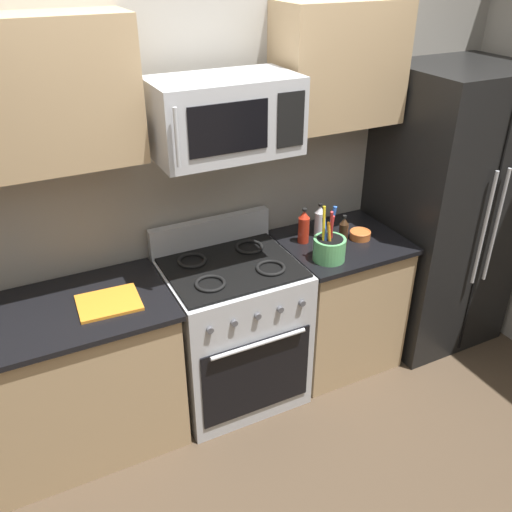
# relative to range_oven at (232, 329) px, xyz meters

# --- Properties ---
(ground_plane) EXTENTS (16.00, 16.00, 0.00)m
(ground_plane) POSITION_rel_range_oven_xyz_m (0.00, -0.73, -0.47)
(ground_plane) COLOR #473828
(wall_back) EXTENTS (8.00, 0.10, 2.60)m
(wall_back) POSITION_rel_range_oven_xyz_m (0.00, 0.40, 0.83)
(wall_back) COLOR #9E998E
(wall_back) RESTS_ON ground
(counter_left) EXTENTS (1.29, 0.66, 0.91)m
(counter_left) POSITION_rel_range_oven_xyz_m (-1.03, -0.00, -0.02)
(counter_left) COLOR tan
(counter_left) RESTS_ON ground
(range_oven) EXTENTS (0.76, 0.70, 1.09)m
(range_oven) POSITION_rel_range_oven_xyz_m (0.00, 0.00, 0.00)
(range_oven) COLOR #B2B5BA
(range_oven) RESTS_ON ground
(counter_right) EXTENTS (0.74, 0.66, 0.91)m
(counter_right) POSITION_rel_range_oven_xyz_m (0.76, -0.00, -0.02)
(counter_right) COLOR tan
(counter_right) RESTS_ON ground
(refrigerator) EXTENTS (0.82, 0.77, 1.90)m
(refrigerator) POSITION_rel_range_oven_xyz_m (1.56, -0.02, 0.48)
(refrigerator) COLOR black
(refrigerator) RESTS_ON ground
(microwave) EXTENTS (0.73, 0.44, 0.38)m
(microwave) POSITION_rel_range_oven_xyz_m (-0.00, 0.03, 1.29)
(microwave) COLOR #B2B5BA
(upper_cabinets_right) EXTENTS (0.73, 0.34, 0.66)m
(upper_cabinets_right) POSITION_rel_range_oven_xyz_m (0.76, 0.18, 1.46)
(upper_cabinets_right) COLOR tan
(utensil_crock) EXTENTS (0.19, 0.19, 0.34)m
(utensil_crock) POSITION_rel_range_oven_xyz_m (0.55, -0.17, 0.51)
(utensil_crock) COLOR #59AD66
(utensil_crock) RESTS_ON counter_right
(cutting_board) EXTENTS (0.32, 0.27, 0.02)m
(cutting_board) POSITION_rel_range_oven_xyz_m (-0.71, -0.05, 0.45)
(cutting_board) COLOR orange
(cutting_board) RESTS_ON counter_left
(bottle_hot_sauce) EXTENTS (0.07, 0.07, 0.22)m
(bottle_hot_sauce) POSITION_rel_range_oven_xyz_m (0.53, 0.09, 0.54)
(bottle_hot_sauce) COLOR red
(bottle_hot_sauce) RESTS_ON counter_right
(bottle_soy) EXTENTS (0.06, 0.06, 0.20)m
(bottle_soy) POSITION_rel_range_oven_xyz_m (0.72, -0.06, 0.53)
(bottle_soy) COLOR #382314
(bottle_soy) RESTS_ON counter_right
(bottle_vinegar) EXTENTS (0.06, 0.06, 0.22)m
(bottle_vinegar) POSITION_rel_range_oven_xyz_m (0.66, 0.12, 0.54)
(bottle_vinegar) COLOR silver
(bottle_vinegar) RESTS_ON counter_right
(prep_bowl) EXTENTS (0.13, 0.13, 0.05)m
(prep_bowl) POSITION_rel_range_oven_xyz_m (0.87, -0.03, 0.46)
(prep_bowl) COLOR #D1662D
(prep_bowl) RESTS_ON counter_right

